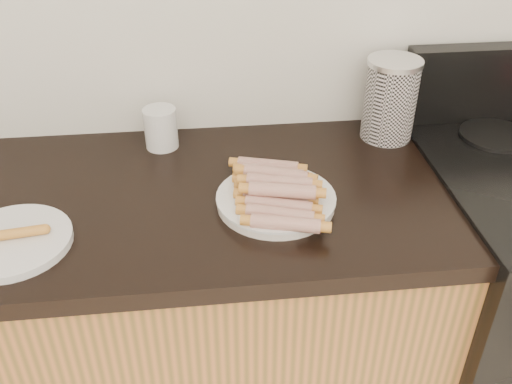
{
  "coord_description": "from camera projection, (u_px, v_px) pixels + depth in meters",
  "views": [
    {
      "loc": [
        -0.14,
        0.63,
        1.61
      ],
      "look_at": [
        -0.03,
        1.62,
        0.94
      ],
      "focal_mm": 40.0,
      "sensor_mm": 36.0,
      "label": 1
    }
  ],
  "objects": [
    {
      "name": "burner_far_left",
      "position": [
        496.0,
        135.0,
        1.46
      ],
      "size": [
        0.18,
        0.18,
        0.01
      ],
      "primitive_type": "cylinder",
      "color": "black",
      "rests_on": "stove"
    },
    {
      "name": "main_plate",
      "position": [
        276.0,
        201.0,
        1.22
      ],
      "size": [
        0.31,
        0.31,
        0.02
      ],
      "primitive_type": "cylinder",
      "rotation": [
        0.0,
        0.0,
        0.27
      ],
      "color": "white",
      "rests_on": "counter_slab"
    },
    {
      "name": "side_plate",
      "position": [
        12.0,
        242.0,
        1.11
      ],
      "size": [
        0.28,
        0.28,
        0.02
      ],
      "primitive_type": "cylinder",
      "rotation": [
        0.0,
        0.0,
        -0.25
      ],
      "color": "white",
      "rests_on": "counter_slab"
    },
    {
      "name": "hotdog_pile",
      "position": [
        276.0,
        190.0,
        1.21
      ],
      "size": [
        0.14,
        0.29,
        0.05
      ],
      "rotation": [
        0.0,
        0.0,
        -0.31
      ],
      "color": "brown",
      "rests_on": "main_plate"
    },
    {
      "name": "plain_sausages",
      "position": [
        9.0,
        234.0,
        1.1
      ],
      "size": [
        0.13,
        0.04,
        0.02
      ],
      "rotation": [
        0.0,
        0.0,
        0.14
      ],
      "color": "#CD7452",
      "rests_on": "side_plate"
    },
    {
      "name": "canister",
      "position": [
        390.0,
        99.0,
        1.43
      ],
      "size": [
        0.13,
        0.13,
        0.21
      ],
      "rotation": [
        0.0,
        0.0,
        -0.36
      ],
      "color": "white",
      "rests_on": "counter_slab"
    },
    {
      "name": "mug",
      "position": [
        161.0,
        128.0,
        1.41
      ],
      "size": [
        0.11,
        0.11,
        0.1
      ],
      "primitive_type": "cylinder",
      "rotation": [
        0.0,
        0.0,
        -0.38
      ],
      "color": "white",
      "rests_on": "counter_slab"
    }
  ]
}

